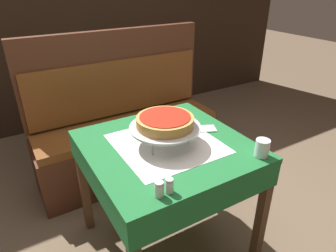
% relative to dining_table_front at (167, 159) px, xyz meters
% --- Properties ---
extents(ground_plane, '(14.00, 14.00, 0.00)m').
position_rel_dining_table_front_xyz_m(ground_plane, '(0.00, 0.00, -0.64)').
color(ground_plane, brown).
extents(dining_table_front, '(0.85, 0.85, 0.74)m').
position_rel_dining_table_front_xyz_m(dining_table_front, '(0.00, 0.00, 0.00)').
color(dining_table_front, '#1E6B33').
rests_on(dining_table_front, ground_plane).
extents(dining_table_rear, '(0.67, 0.67, 0.75)m').
position_rel_dining_table_front_xyz_m(dining_table_rear, '(0.13, 1.55, -0.01)').
color(dining_table_rear, '#1E6B33').
rests_on(dining_table_rear, ground_plane).
extents(booth_bench, '(1.49, 0.45, 1.19)m').
position_rel_dining_table_front_xyz_m(booth_bench, '(0.12, 0.86, -0.29)').
color(booth_bench, '#4C2819').
rests_on(booth_bench, ground_plane).
extents(back_wall_panel, '(6.00, 0.04, 2.40)m').
position_rel_dining_table_front_xyz_m(back_wall_panel, '(0.00, 2.11, 0.56)').
color(back_wall_panel, black).
rests_on(back_wall_panel, ground_plane).
extents(pizza_pan_stand, '(0.38, 0.38, 0.11)m').
position_rel_dining_table_front_xyz_m(pizza_pan_stand, '(-0.01, -0.00, 0.20)').
color(pizza_pan_stand, '#ADADB2').
rests_on(pizza_pan_stand, dining_table_front).
extents(deep_dish_pizza, '(0.30, 0.30, 0.06)m').
position_rel_dining_table_front_xyz_m(deep_dish_pizza, '(-0.01, -0.00, 0.24)').
color(deep_dish_pizza, '#C68E47').
rests_on(deep_dish_pizza, pizza_pan_stand).
extents(pizza_server, '(0.25, 0.15, 0.01)m').
position_rel_dining_table_front_xyz_m(pizza_server, '(0.23, 0.05, 0.11)').
color(pizza_server, '#BCBCC1').
rests_on(pizza_server, dining_table_front).
extents(water_glass_near, '(0.07, 0.07, 0.09)m').
position_rel_dining_table_front_xyz_m(water_glass_near, '(0.35, -0.35, 0.15)').
color(water_glass_near, silver).
rests_on(water_glass_near, dining_table_front).
extents(salt_shaker, '(0.04, 0.04, 0.07)m').
position_rel_dining_table_front_xyz_m(salt_shaker, '(-0.24, -0.35, 0.14)').
color(salt_shaker, silver).
rests_on(salt_shaker, dining_table_front).
extents(pepper_shaker, '(0.04, 0.04, 0.07)m').
position_rel_dining_table_front_xyz_m(pepper_shaker, '(-0.20, -0.35, 0.13)').
color(pepper_shaker, silver).
rests_on(pepper_shaker, dining_table_front).
extents(condiment_caddy, '(0.14, 0.14, 0.18)m').
position_rel_dining_table_front_xyz_m(condiment_caddy, '(0.11, 1.57, 0.15)').
color(condiment_caddy, black).
rests_on(condiment_caddy, dining_table_rear).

